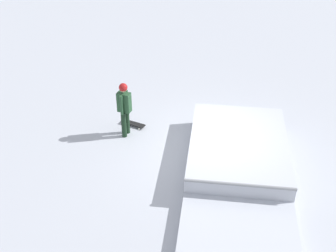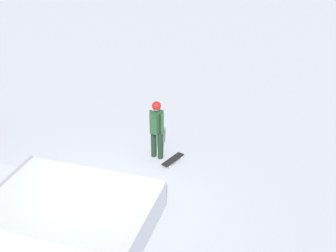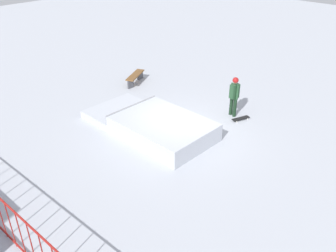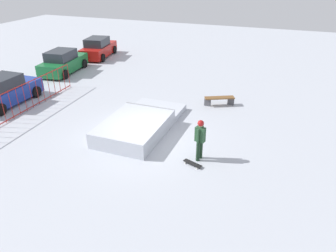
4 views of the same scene
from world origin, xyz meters
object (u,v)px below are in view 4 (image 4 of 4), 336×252
Objects in this scene: skater at (200,137)px; parked_car_green at (63,62)px; skateboard at (193,163)px; parked_car_red at (98,48)px; park_bench at (219,99)px; skate_ramp at (139,125)px; parked_car_blue at (5,91)px.

parked_car_green is (7.67, 12.11, -0.28)m from skater.
parked_car_red is (12.71, 11.90, 0.65)m from skateboard.
park_bench is at bearing 113.20° from skateboard.
park_bench is at bearing -128.61° from parked_car_red.
skateboard is at bearing -145.98° from parked_car_red.
skater is 0.40× the size of parked_car_red.
skater is at bearing -128.47° from parked_car_green.
parked_car_green reaches higher than skateboard.
parked_car_red is at bearing 60.50° from park_bench.
skater reaches higher than park_bench.
skater is at bearing -112.38° from skate_ramp.
parked_car_green is (8.17, 12.00, 0.65)m from skateboard.
skater reaches higher than parked_car_blue.
parked_car_green reaches higher than park_bench.
skate_ramp is 10.83m from parked_car_green.
parked_car_green is at bearing 169.68° from parked_car_red.
skater is at bearing -144.56° from parked_car_red.
park_bench is (6.15, 0.32, 0.28)m from skateboard.
skate_ramp is 3.70m from skateboard.
skater is 1.07× the size of park_bench.
parked_car_green reaches higher than skate_ramp.
skater is 0.42× the size of parked_car_blue.
park_bench is (5.66, 0.44, -0.65)m from skater.
skateboard is 0.19× the size of parked_car_red.
park_bench is at bearing -33.29° from skate_ramp.
skater is at bearing 97.08° from skateboard.
skate_ramp is at bearing -131.56° from parked_car_green.
parked_car_red is at bearing 39.44° from skate_ramp.
skateboard is 0.19× the size of parked_car_green.
skate_ramp is 1.31× the size of parked_car_blue.
skateboard is at bearing -130.38° from parked_car_green.
skateboard is 11.64m from parked_car_blue.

